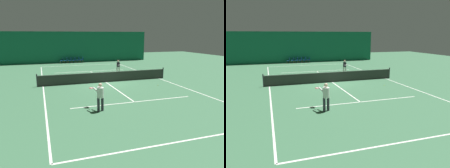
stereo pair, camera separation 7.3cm
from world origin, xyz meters
TOP-DOWN VIEW (x-y plane):
  - ground_plane at (0.00, 0.00)m, footprint 60.00×60.00m
  - backdrop_curtain at (0.00, 15.45)m, footprint 23.00×0.12m
  - court_line_baseline_far at (0.00, 11.90)m, footprint 11.00×0.10m
  - court_line_baseline_near at (0.00, -11.90)m, footprint 11.00×0.10m
  - court_line_service_far at (0.00, 6.40)m, footprint 8.25×0.10m
  - court_line_service_near at (0.00, -6.40)m, footprint 8.25×0.10m
  - court_line_sideline_left at (-5.50, 0.00)m, footprint 0.10×23.80m
  - court_line_sideline_right at (5.50, 0.00)m, footprint 0.10×23.80m
  - court_line_centre at (0.00, 0.00)m, footprint 0.10×12.80m
  - tennis_net at (0.00, 0.00)m, footprint 12.00×0.10m
  - player_near at (-2.55, -7.32)m, footprint 0.68×1.38m
  - player_far at (2.65, 3.96)m, footprint 0.67×1.32m
  - courtside_chair_0 at (-2.40, 14.90)m, footprint 0.44×0.44m
  - courtside_chair_1 at (-1.79, 14.90)m, footprint 0.44×0.44m
  - courtside_chair_2 at (-1.18, 14.90)m, footprint 0.44×0.44m
  - courtside_chair_3 at (-0.57, 14.90)m, footprint 0.44×0.44m
  - courtside_chair_4 at (0.03, 14.90)m, footprint 0.44×0.44m
  - courtside_chair_5 at (0.64, 14.90)m, footprint 0.44×0.44m
  - tennis_ball at (3.82, -2.76)m, footprint 0.07×0.07m

SIDE VIEW (x-z plane):
  - ground_plane at x=0.00m, z-range 0.00..0.00m
  - court_line_baseline_far at x=0.00m, z-range 0.00..0.00m
  - court_line_baseline_near at x=0.00m, z-range 0.00..0.00m
  - court_line_service_far at x=0.00m, z-range 0.00..0.00m
  - court_line_service_near at x=0.00m, z-range 0.00..0.00m
  - court_line_sideline_left at x=-5.50m, z-range 0.00..0.00m
  - court_line_sideline_right at x=5.50m, z-range 0.00..0.00m
  - court_line_centre at x=0.00m, z-range 0.00..0.00m
  - tennis_ball at x=3.82m, z-range 0.00..0.07m
  - courtside_chair_0 at x=-2.40m, z-range 0.07..0.91m
  - courtside_chair_1 at x=-1.79m, z-range 0.07..0.91m
  - courtside_chair_2 at x=-1.18m, z-range 0.07..0.91m
  - courtside_chair_3 at x=-0.57m, z-range 0.07..0.91m
  - courtside_chair_4 at x=0.03m, z-range 0.07..0.91m
  - courtside_chair_5 at x=0.64m, z-range 0.07..0.91m
  - tennis_net at x=0.00m, z-range -0.02..1.05m
  - player_far at x=2.65m, z-range 0.13..1.62m
  - player_near at x=-2.55m, z-range 0.13..1.76m
  - backdrop_curtain at x=0.00m, z-range 0.00..4.72m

